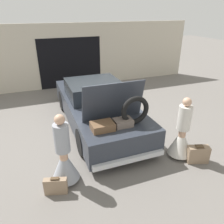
{
  "coord_description": "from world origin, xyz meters",
  "views": [
    {
      "loc": [
        -1.76,
        -5.94,
        3.32
      ],
      "look_at": [
        0.0,
        -1.3,
        0.97
      ],
      "focal_mm": 35.0,
      "sensor_mm": 36.0,
      "label": 1
    }
  ],
  "objects_px": {
    "car": "(97,106)",
    "suitcase_beside_left_person": "(56,186)",
    "suitcase_beside_right_person": "(198,154)",
    "person_right": "(182,136)",
    "person_left": "(64,159)"
  },
  "relations": [
    {
      "from": "person_right",
      "to": "suitcase_beside_right_person",
      "type": "relative_size",
      "value": 2.89
    },
    {
      "from": "person_left",
      "to": "suitcase_beside_right_person",
      "type": "xyz_separation_m",
      "value": [
        3.04,
        -0.48,
        -0.34
      ]
    },
    {
      "from": "person_right",
      "to": "suitcase_beside_left_person",
      "type": "bearing_deg",
      "value": 88.19
    },
    {
      "from": "person_right",
      "to": "suitcase_beside_left_person",
      "type": "xyz_separation_m",
      "value": [
        -3.04,
        -0.17,
        -0.37
      ]
    },
    {
      "from": "car",
      "to": "suitcase_beside_left_person",
      "type": "relative_size",
      "value": 10.34
    },
    {
      "from": "suitcase_beside_left_person",
      "to": "suitcase_beside_right_person",
      "type": "distance_m",
      "value": 3.29
    },
    {
      "from": "person_left",
      "to": "suitcase_beside_right_person",
      "type": "relative_size",
      "value": 2.92
    },
    {
      "from": "person_right",
      "to": "person_left",
      "type": "bearing_deg",
      "value": 82.53
    },
    {
      "from": "person_left",
      "to": "person_right",
      "type": "height_order",
      "value": "person_left"
    },
    {
      "from": "suitcase_beside_left_person",
      "to": "suitcase_beside_right_person",
      "type": "xyz_separation_m",
      "value": [
        3.29,
        -0.19,
        0.04
      ]
    },
    {
      "from": "car",
      "to": "person_right",
      "type": "distance_m",
      "value": 2.73
    },
    {
      "from": "person_left",
      "to": "person_right",
      "type": "bearing_deg",
      "value": 85.11
    },
    {
      "from": "suitcase_beside_left_person",
      "to": "person_left",
      "type": "bearing_deg",
      "value": 49.61
    },
    {
      "from": "car",
      "to": "person_right",
      "type": "bearing_deg",
      "value": -59.2
    },
    {
      "from": "car",
      "to": "suitcase_beside_right_person",
      "type": "height_order",
      "value": "car"
    }
  ]
}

